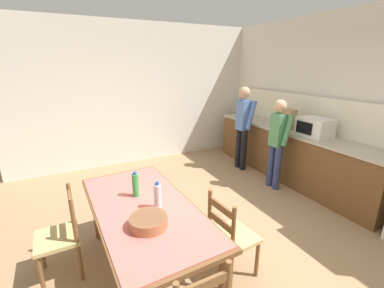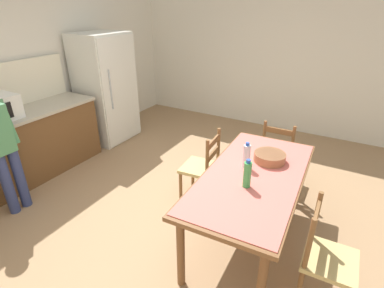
# 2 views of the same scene
# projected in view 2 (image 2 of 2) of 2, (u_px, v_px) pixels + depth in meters

# --- Properties ---
(ground_plane) EXTENTS (8.32, 8.32, 0.00)m
(ground_plane) POSITION_uv_depth(u_px,v_px,m) (177.00, 212.00, 3.56)
(ground_plane) COLOR #9E7A56
(wall_back) EXTENTS (6.52, 0.12, 2.90)m
(wall_back) POSITION_uv_depth(u_px,v_px,m) (11.00, 66.00, 4.12)
(wall_back) COLOR silver
(wall_back) RESTS_ON ground
(wall_right) EXTENTS (0.12, 5.20, 2.90)m
(wall_right) POSITION_uv_depth(u_px,v_px,m) (270.00, 50.00, 5.49)
(wall_right) COLOR silver
(wall_right) RESTS_ON ground
(refrigerator) EXTENTS (0.84, 0.73, 1.82)m
(refrigerator) POSITION_uv_depth(u_px,v_px,m) (106.00, 89.00, 5.11)
(refrigerator) COLOR silver
(refrigerator) RESTS_ON ground
(dining_table) EXTENTS (1.88, 0.96, 0.78)m
(dining_table) POSITION_uv_depth(u_px,v_px,m) (253.00, 182.00, 2.89)
(dining_table) COLOR brown
(dining_table) RESTS_ON ground
(bottle_near_centre) EXTENTS (0.07, 0.07, 0.27)m
(bottle_near_centre) POSITION_uv_depth(u_px,v_px,m) (247.00, 174.00, 2.61)
(bottle_near_centre) COLOR green
(bottle_near_centre) RESTS_ON dining_table
(bottle_off_centre) EXTENTS (0.07, 0.07, 0.27)m
(bottle_off_centre) POSITION_uv_depth(u_px,v_px,m) (247.00, 156.00, 2.92)
(bottle_off_centre) COLOR silver
(bottle_off_centre) RESTS_ON dining_table
(serving_bowl) EXTENTS (0.32, 0.32, 0.09)m
(serving_bowl) POSITION_uv_depth(u_px,v_px,m) (270.00, 157.00, 3.06)
(serving_bowl) COLOR #9E6642
(serving_bowl) RESTS_ON dining_table
(chair_side_far_right) EXTENTS (0.45, 0.43, 0.91)m
(chair_side_far_right) POSITION_uv_depth(u_px,v_px,m) (202.00, 167.00, 3.64)
(chair_side_far_right) COLOR brown
(chair_side_far_right) RESTS_ON ground
(chair_side_near_left) EXTENTS (0.43, 0.41, 0.91)m
(chair_side_near_left) POSITION_uv_depth(u_px,v_px,m) (325.00, 258.00, 2.36)
(chair_side_near_left) COLOR brown
(chair_side_near_left) RESTS_ON ground
(chair_head_end) EXTENTS (0.40, 0.42, 0.91)m
(chair_head_end) POSITION_uv_depth(u_px,v_px,m) (278.00, 153.00, 3.97)
(chair_head_end) COLOR brown
(chair_head_end) RESTS_ON ground
(person_at_counter) EXTENTS (0.39, 0.27, 1.54)m
(person_at_counter) POSITION_uv_depth(u_px,v_px,m) (2.00, 144.00, 3.26)
(person_at_counter) COLOR navy
(person_at_counter) RESTS_ON ground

